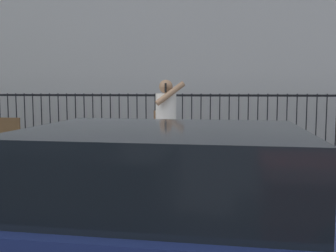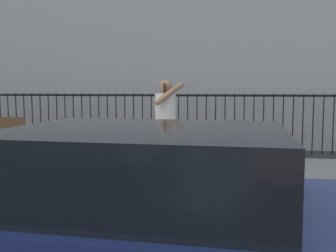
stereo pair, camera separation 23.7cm
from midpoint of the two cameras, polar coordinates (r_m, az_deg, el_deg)
ground_plane at (r=5.23m, az=-12.69°, el=-13.92°), size 60.00×60.00×0.00m
sidewalk at (r=7.22m, az=-6.28°, el=-7.73°), size 28.00×4.40×0.15m
iron_fence at (r=10.66m, az=-1.19°, el=1.77°), size 12.03×0.04×1.60m
parked_hatchback at (r=2.95m, az=2.10°, el=-14.98°), size 4.28×2.01×1.45m
pedestrian_on_phone at (r=6.30m, az=0.59°, el=0.35°), size 0.59×0.72×1.73m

